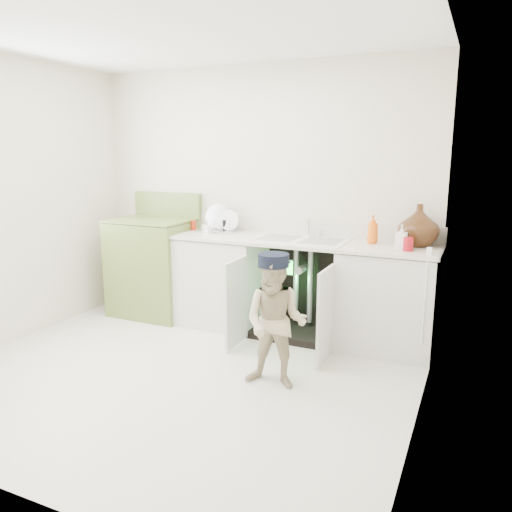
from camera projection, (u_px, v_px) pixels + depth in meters
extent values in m
plane|color=silver|center=(178.00, 374.00, 3.84)|extent=(3.50, 3.50, 0.00)
cube|color=beige|center=(258.00, 196.00, 4.92)|extent=(3.50, 2.50, 0.02)
cube|color=beige|center=(2.00, 203.00, 4.29)|extent=(2.50, 3.00, 0.02)
cube|color=beige|center=(428.00, 228.00, 2.87)|extent=(2.50, 3.00, 0.02)
plane|color=white|center=(166.00, 27.00, 3.33)|extent=(3.50, 3.50, 0.00)
cube|color=silver|center=(223.00, 281.00, 4.92)|extent=(0.80, 0.60, 0.86)
cube|color=silver|center=(387.00, 301.00, 4.27)|extent=(0.80, 0.60, 0.86)
cube|color=black|center=(309.00, 283.00, 4.84)|extent=(0.80, 0.06, 0.86)
cube|color=black|center=(299.00, 331.00, 4.68)|extent=(0.80, 0.60, 0.06)
cylinder|color=gray|center=(296.00, 285.00, 4.71)|extent=(0.05, 0.05, 0.70)
cylinder|color=gray|center=(310.00, 286.00, 4.65)|extent=(0.05, 0.05, 0.70)
cylinder|color=gray|center=(301.00, 269.00, 4.60)|extent=(0.07, 0.18, 0.07)
cube|color=silver|center=(236.00, 302.00, 4.32)|extent=(0.03, 0.40, 0.76)
cube|color=silver|center=(325.00, 315.00, 4.00)|extent=(0.02, 0.40, 0.76)
cube|color=white|center=(300.00, 242.00, 4.50)|extent=(2.44, 0.64, 0.03)
cube|color=white|center=(311.00, 227.00, 4.74)|extent=(2.44, 0.02, 0.15)
cube|color=white|center=(300.00, 240.00, 4.50)|extent=(0.85, 0.55, 0.02)
cube|color=gray|center=(279.00, 238.00, 4.58)|extent=(0.34, 0.40, 0.01)
cube|color=gray|center=(322.00, 241.00, 4.42)|extent=(0.34, 0.40, 0.01)
cylinder|color=silver|center=(308.00, 227.00, 4.68)|extent=(0.03, 0.03, 0.17)
cylinder|color=silver|center=(306.00, 220.00, 4.61)|extent=(0.02, 0.14, 0.02)
cylinder|color=silver|center=(319.00, 233.00, 4.64)|extent=(0.04, 0.04, 0.06)
cylinder|color=white|center=(425.00, 302.00, 3.84)|extent=(0.01, 0.01, 0.70)
cube|color=white|center=(429.00, 251.00, 3.84)|extent=(0.04, 0.02, 0.06)
cube|color=silver|center=(220.00, 231.00, 4.97)|extent=(0.41, 0.28, 0.02)
cylinder|color=silver|center=(217.00, 223.00, 4.99)|extent=(0.26, 0.09, 0.25)
cylinder|color=white|center=(229.00, 225.00, 4.91)|extent=(0.20, 0.05, 0.20)
cylinder|color=silver|center=(200.00, 224.00, 4.93)|extent=(0.01, 0.01, 0.12)
cylinder|color=silver|center=(207.00, 225.00, 4.90)|extent=(0.01, 0.01, 0.12)
cylinder|color=silver|center=(215.00, 225.00, 4.87)|extent=(0.01, 0.01, 0.12)
cylinder|color=silver|center=(222.00, 226.00, 4.83)|extent=(0.01, 0.01, 0.12)
cylinder|color=silver|center=(230.00, 226.00, 4.80)|extent=(0.01, 0.01, 0.12)
imported|color=#4C2715|center=(419.00, 225.00, 4.18)|extent=(0.34, 0.34, 0.35)
imported|color=#FF640D|center=(373.00, 229.00, 4.31)|extent=(0.10, 0.10, 0.25)
imported|color=white|center=(401.00, 237.00, 4.07)|extent=(0.09, 0.09, 0.20)
cylinder|color=#A60E17|center=(408.00, 244.00, 3.99)|extent=(0.08, 0.08, 0.11)
cylinder|color=#B3250F|center=(194.00, 225.00, 5.04)|extent=(0.05, 0.05, 0.10)
cylinder|color=tan|center=(205.00, 229.00, 4.90)|extent=(0.06, 0.06, 0.08)
cylinder|color=black|center=(225.00, 226.00, 4.93)|extent=(0.04, 0.04, 0.12)
cube|color=white|center=(207.00, 230.00, 4.77)|extent=(0.05, 0.05, 0.09)
cube|color=olive|center=(154.00, 268.00, 5.21)|extent=(0.81, 0.65, 0.98)
cube|color=olive|center=(152.00, 220.00, 5.11)|extent=(0.81, 0.65, 0.02)
cube|color=olive|center=(168.00, 205.00, 5.34)|extent=(0.81, 0.06, 0.25)
cylinder|color=black|center=(126.00, 222.00, 5.05)|extent=(0.18, 0.18, 0.02)
cylinder|color=silver|center=(126.00, 220.00, 5.05)|extent=(0.21, 0.21, 0.01)
cylinder|color=black|center=(146.00, 218.00, 5.33)|extent=(0.18, 0.18, 0.02)
cylinder|color=silver|center=(146.00, 217.00, 5.33)|extent=(0.21, 0.21, 0.01)
cylinder|color=black|center=(159.00, 224.00, 4.89)|extent=(0.18, 0.18, 0.02)
cylinder|color=silver|center=(159.00, 223.00, 4.88)|extent=(0.21, 0.21, 0.01)
cylinder|color=black|center=(177.00, 220.00, 5.17)|extent=(0.18, 0.18, 0.02)
cylinder|color=silver|center=(177.00, 219.00, 5.17)|extent=(0.21, 0.21, 0.01)
imported|color=#C3B38C|center=(276.00, 323.00, 3.57)|extent=(0.49, 0.40, 0.97)
cylinder|color=black|center=(276.00, 261.00, 3.47)|extent=(0.23, 0.23, 0.09)
cube|color=black|center=(280.00, 263.00, 3.57)|extent=(0.18, 0.10, 0.01)
cube|color=black|center=(290.00, 267.00, 4.22)|extent=(0.07, 0.01, 0.14)
cube|color=#26F23F|center=(289.00, 268.00, 4.22)|extent=(0.06, 0.00, 0.12)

